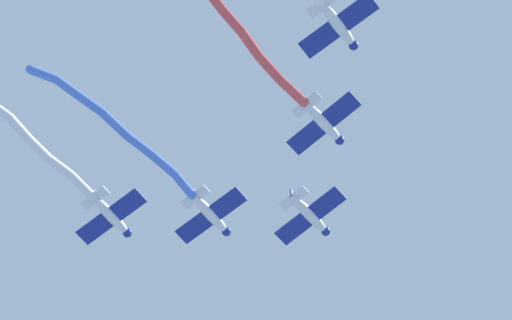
{
  "coord_description": "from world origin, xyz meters",
  "views": [
    {
      "loc": [
        3.07,
        43.38,
        5.58
      ],
      "look_at": [
        4.0,
        5.21,
        89.61
      ],
      "focal_mm": 73.27,
      "sensor_mm": 36.0,
      "label": 1
    }
  ],
  "objects_px": {
    "airplane_right_wing": "(323,123)",
    "airplane_trail": "(338,25)",
    "airplane_lead": "(310,215)",
    "airplane_slot": "(111,216)",
    "airplane_left_wing": "(211,215)"
  },
  "relations": [
    {
      "from": "airplane_lead",
      "to": "airplane_slot",
      "type": "bearing_deg",
      "value": 131.79
    },
    {
      "from": "airplane_left_wing",
      "to": "airplane_trail",
      "type": "bearing_deg",
      "value": -109.52
    },
    {
      "from": "airplane_left_wing",
      "to": "airplane_lead",
      "type": "bearing_deg",
      "value": -50.85
    },
    {
      "from": "airplane_slot",
      "to": "airplane_trail",
      "type": "height_order",
      "value": "airplane_trail"
    },
    {
      "from": "airplane_lead",
      "to": "airplane_right_wing",
      "type": "height_order",
      "value": "airplane_right_wing"
    },
    {
      "from": "airplane_lead",
      "to": "airplane_trail",
      "type": "xyz_separation_m",
      "value": [
        -2.4,
        17.83,
        0.0
      ]
    },
    {
      "from": "airplane_lead",
      "to": "airplane_right_wing",
      "type": "distance_m",
      "value": 9.0
    },
    {
      "from": "airplane_left_wing",
      "to": "airplane_trail",
      "type": "relative_size",
      "value": 0.99
    },
    {
      "from": "airplane_lead",
      "to": "airplane_trail",
      "type": "relative_size",
      "value": 0.97
    },
    {
      "from": "airplane_right_wing",
      "to": "airplane_trail",
      "type": "distance_m",
      "value": 9.0
    },
    {
      "from": "airplane_lead",
      "to": "airplane_left_wing",
      "type": "height_order",
      "value": "same"
    },
    {
      "from": "airplane_lead",
      "to": "airplane_trail",
      "type": "height_order",
      "value": "same"
    },
    {
      "from": "airplane_right_wing",
      "to": "airplane_trail",
      "type": "relative_size",
      "value": 0.97
    },
    {
      "from": "airplane_lead",
      "to": "airplane_right_wing",
      "type": "relative_size",
      "value": 1.0
    },
    {
      "from": "airplane_right_wing",
      "to": "airplane_trail",
      "type": "bearing_deg",
      "value": -132.03
    }
  ]
}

